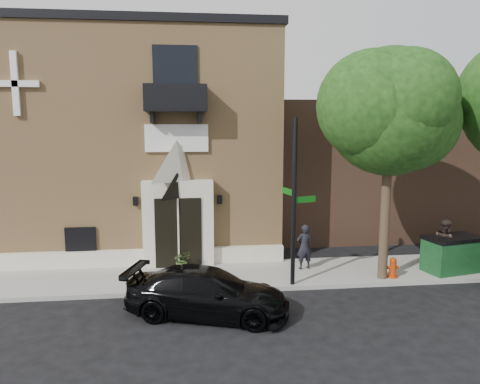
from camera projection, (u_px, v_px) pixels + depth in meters
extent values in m
plane|color=black|center=(210.00, 294.00, 15.07)|extent=(120.00, 120.00, 0.00)
cube|color=gray|center=(235.00, 275.00, 16.65)|extent=(42.00, 3.00, 0.15)
cube|color=tan|center=(136.00, 143.00, 21.89)|extent=(12.00, 10.00, 9.00)
cube|color=black|center=(132.00, 40.00, 21.18)|extent=(12.20, 10.20, 0.30)
cube|color=beige|center=(125.00, 258.00, 17.49)|extent=(12.00, 0.30, 0.60)
cube|color=beige|center=(178.00, 223.00, 17.39)|extent=(2.60, 0.55, 3.20)
pyramid|color=beige|center=(177.00, 160.00, 17.03)|extent=(2.60, 0.55, 1.50)
cube|color=black|center=(178.00, 233.00, 17.15)|extent=(1.70, 0.06, 2.60)
cube|color=beige|center=(178.00, 233.00, 17.11)|extent=(0.06, 0.04, 2.60)
cube|color=white|center=(177.00, 138.00, 17.09)|extent=(2.30, 0.10, 1.00)
cube|color=black|center=(176.00, 110.00, 16.56)|extent=(2.20, 0.90, 0.10)
cube|color=black|center=(175.00, 97.00, 16.06)|extent=(2.20, 0.06, 0.90)
cube|color=black|center=(145.00, 97.00, 16.37)|extent=(0.06, 0.90, 0.90)
cube|color=black|center=(205.00, 97.00, 16.61)|extent=(0.06, 0.90, 0.90)
cube|color=black|center=(175.00, 77.00, 16.78)|extent=(1.60, 0.08, 2.20)
cube|color=white|center=(15.00, 84.00, 16.15)|extent=(0.22, 0.14, 2.20)
cube|color=white|center=(15.00, 84.00, 16.15)|extent=(1.60, 0.14, 0.22)
cube|color=black|center=(81.00, 241.00, 17.26)|extent=(1.10, 0.10, 1.00)
cube|color=#FD1D01|center=(81.00, 240.00, 17.29)|extent=(0.85, 0.06, 0.75)
cube|color=black|center=(136.00, 201.00, 17.21)|extent=(0.18, 0.18, 0.32)
cube|color=black|center=(219.00, 199.00, 17.56)|extent=(0.18, 0.18, 0.32)
cube|color=brown|center=(426.00, 165.00, 24.79)|extent=(18.00, 8.00, 6.40)
cylinder|color=#38281C|center=(385.00, 218.00, 15.86)|extent=(0.32, 0.32, 4.20)
sphere|color=#14340E|center=(390.00, 112.00, 15.31)|extent=(4.20, 4.20, 4.20)
sphere|color=#14340E|center=(408.00, 121.00, 15.74)|extent=(3.36, 3.36, 3.36)
sphere|color=#14340E|center=(372.00, 105.00, 15.00)|extent=(3.57, 3.57, 3.57)
sphere|color=#14340E|center=(406.00, 99.00, 14.59)|extent=(3.15, 3.15, 3.15)
imported|color=black|center=(208.00, 293.00, 13.35)|extent=(5.04, 3.19, 1.36)
cylinder|color=black|center=(294.00, 203.00, 15.14)|extent=(0.15, 0.15, 5.49)
cube|color=#0B530E|center=(305.00, 199.00, 15.28)|extent=(0.76, 0.25, 0.20)
cube|color=#0B530E|center=(288.00, 192.00, 15.47)|extent=(0.25, 0.76, 0.20)
cylinder|color=#A12E08|center=(392.00, 276.00, 16.21)|extent=(0.33, 0.33, 0.07)
cylinder|color=#A12E08|center=(393.00, 268.00, 16.17)|extent=(0.24, 0.24, 0.50)
sphere|color=#A12E08|center=(393.00, 261.00, 16.13)|extent=(0.24, 0.24, 0.24)
cylinder|color=#A12E08|center=(393.00, 267.00, 16.16)|extent=(0.41, 0.11, 0.11)
cube|color=#0F3A19|center=(452.00, 255.00, 16.81)|extent=(2.11, 1.46, 1.18)
cube|color=black|center=(453.00, 238.00, 16.71)|extent=(2.17, 1.52, 0.13)
imported|color=#3E5625|center=(182.00, 260.00, 17.00)|extent=(0.78, 0.73, 0.71)
imported|color=black|center=(304.00, 247.00, 17.05)|extent=(0.66, 0.48, 1.66)
imported|color=#302521|center=(445.00, 244.00, 16.95)|extent=(0.85, 1.02, 1.89)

